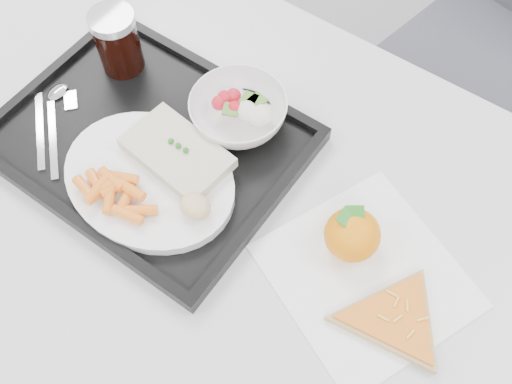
# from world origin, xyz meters

# --- Properties ---
(table) EXTENTS (1.20, 0.80, 0.75)m
(table) POSITION_xyz_m (0.00, 0.30, 0.68)
(table) COLOR #BBBBBD
(table) RESTS_ON ground
(tray) EXTENTS (0.45, 0.35, 0.03)m
(tray) POSITION_xyz_m (-0.16, 0.31, 0.76)
(tray) COLOR black
(tray) RESTS_ON table
(dinner_plate) EXTENTS (0.27, 0.27, 0.02)m
(dinner_plate) POSITION_xyz_m (-0.11, 0.25, 0.77)
(dinner_plate) COLOR white
(dinner_plate) RESTS_ON tray
(fish_fillet) EXTENTS (0.17, 0.11, 0.03)m
(fish_fillet) POSITION_xyz_m (-0.09, 0.31, 0.79)
(fish_fillet) COLOR beige
(fish_fillet) RESTS_ON dinner_plate
(bread_roll) EXTENTS (0.05, 0.04, 0.03)m
(bread_roll) POSITION_xyz_m (-0.01, 0.25, 0.80)
(bread_roll) COLOR #E8C08C
(bread_roll) RESTS_ON dinner_plate
(salad_bowl) EXTENTS (0.15, 0.15, 0.05)m
(salad_bowl) POSITION_xyz_m (-0.07, 0.42, 0.79)
(salad_bowl) COLOR white
(salad_bowl) RESTS_ON tray
(cola_glass) EXTENTS (0.07, 0.07, 0.11)m
(cola_glass) POSITION_xyz_m (-0.29, 0.40, 0.82)
(cola_glass) COLOR black
(cola_glass) RESTS_ON tray
(cutlery) EXTENTS (0.15, 0.15, 0.01)m
(cutlery) POSITION_xyz_m (-0.31, 0.25, 0.77)
(cutlery) COLOR silver
(cutlery) RESTS_ON tray
(napkin) EXTENTS (0.32, 0.32, 0.00)m
(napkin) POSITION_xyz_m (0.23, 0.32, 0.75)
(napkin) COLOR white
(napkin) RESTS_ON table
(tangerine) EXTENTS (0.09, 0.09, 0.08)m
(tangerine) POSITION_xyz_m (0.19, 0.34, 0.79)
(tangerine) COLOR orange
(tangerine) RESTS_ON napkin
(pizza_slice) EXTENTS (0.26, 0.26, 0.02)m
(pizza_slice) POSITION_xyz_m (0.29, 0.28, 0.76)
(pizza_slice) COLOR tan
(pizza_slice) RESTS_ON napkin
(carrot_pile) EXTENTS (0.13, 0.08, 0.02)m
(carrot_pile) POSITION_xyz_m (-0.12, 0.20, 0.80)
(carrot_pile) COLOR orange
(carrot_pile) RESTS_ON dinner_plate
(salad_contents) EXTENTS (0.10, 0.07, 0.03)m
(salad_contents) POSITION_xyz_m (-0.05, 0.42, 0.80)
(salad_contents) COLOR red
(salad_contents) RESTS_ON salad_bowl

